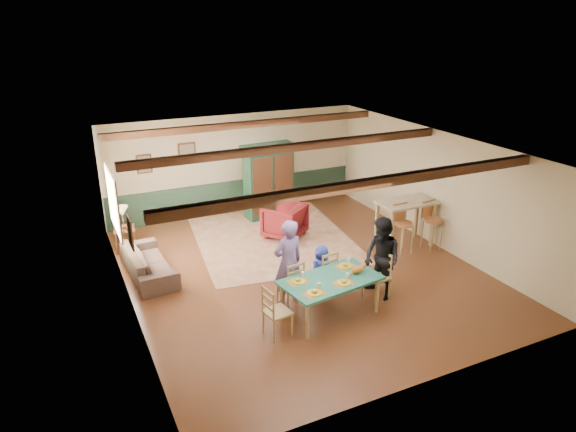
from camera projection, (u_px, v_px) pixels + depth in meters
name	position (u px, v px, depth m)	size (l,w,h in m)	color
floor	(301.00, 271.00, 10.98)	(8.00, 8.00, 0.00)	#4E2615
wall_back	(235.00, 164.00, 13.86)	(7.00, 0.02, 2.70)	beige
wall_left	(126.00, 241.00, 9.09)	(0.02, 8.00, 2.70)	beige
wall_right	(436.00, 189.00, 11.88)	(0.02, 8.00, 2.70)	beige
ceiling	(302.00, 147.00, 10.00)	(7.00, 8.00, 0.02)	white
wainscot_back	(237.00, 196.00, 14.17)	(6.95, 0.03, 0.90)	#1B3224
ceiling_beam_front	(368.00, 184.00, 8.09)	(6.95, 0.16, 0.16)	#341B0E
ceiling_beam_mid	(293.00, 147.00, 10.37)	(6.95, 0.16, 0.16)	#341B0E
ceiling_beam_back	(247.00, 124.00, 12.56)	(6.95, 0.16, 0.16)	#341B0E
window_left	(113.00, 202.00, 10.47)	(0.06, 1.60, 1.30)	white
picture_left_wall	(130.00, 232.00, 8.46)	(0.04, 0.42, 0.52)	gray
picture_back_a	(187.00, 153.00, 13.15)	(0.45, 0.04, 0.55)	gray
picture_back_b	(144.00, 164.00, 12.77)	(0.38, 0.04, 0.48)	gray
dining_table	(330.00, 297.00, 9.22)	(1.75, 0.97, 0.73)	#216A55
dining_chair_far_left	(290.00, 282.00, 9.53)	(0.41, 0.43, 0.93)	#A18550
dining_chair_far_right	(324.00, 272.00, 9.93)	(0.41, 0.43, 0.93)	#A18550
dining_chair_end_left	(278.00, 311.00, 8.60)	(0.41, 0.43, 0.93)	#A18550
dining_chair_end_right	(377.00, 276.00, 9.76)	(0.41, 0.43, 0.93)	#A18550
person_man	(288.00, 263.00, 9.45)	(0.61, 0.40, 1.68)	#745EA1
person_woman	(382.00, 259.00, 9.69)	(0.78, 0.61, 1.61)	black
person_child	(321.00, 269.00, 9.98)	(0.48, 0.31, 0.98)	#283AA2
cat	(358.00, 269.00, 9.25)	(0.35, 0.14, 0.18)	orange
place_setting_near_left	(315.00, 290.00, 8.60)	(0.39, 0.29, 0.11)	gold
place_setting_near_center	(344.00, 280.00, 8.92)	(0.39, 0.29, 0.11)	gold
place_setting_far_left	(298.00, 279.00, 8.98)	(0.39, 0.29, 0.11)	gold
place_setting_far_right	(345.00, 264.00, 9.53)	(0.39, 0.29, 0.11)	gold
area_rug	(272.00, 238.00, 12.60)	(3.59, 4.27, 0.01)	beige
armoire	(269.00, 181.00, 13.64)	(1.41, 0.56, 1.99)	black
armchair	(284.00, 221.00, 12.54)	(0.89, 0.92, 0.83)	#4D0F16
sofa	(148.00, 262.00, 10.69)	(2.01, 0.79, 0.59)	#3F2E27
end_table	(125.00, 239.00, 11.83)	(0.46, 0.46, 0.57)	#341B0E
table_lamp	(123.00, 217.00, 11.63)	(0.29, 0.29, 0.52)	beige
counter_table	(405.00, 224.00, 11.99)	(1.34, 0.78, 1.11)	beige
bar_stool_left	(403.00, 229.00, 11.63)	(0.41, 0.45, 1.15)	#CA834E
bar_stool_right	(433.00, 226.00, 11.82)	(0.41, 0.45, 1.15)	#CA834E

